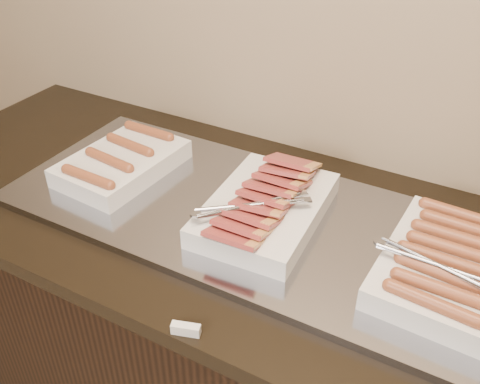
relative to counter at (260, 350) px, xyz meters
The scene contains 6 objects.
counter is the anchor object (origin of this frame).
warming_tray 0.46m from the counter, behind, with size 1.20×0.50×0.02m, color #92949F.
dish_left 0.65m from the counter, behind, with size 0.23×0.33×0.07m.
dish_center 0.50m from the counter, 49.78° to the right, with size 0.26×0.38×0.09m.
dish_right 0.64m from the counter, ahead, with size 0.27×0.37×0.08m.
label_holder 0.58m from the counter, 86.47° to the right, with size 0.05×0.02×0.02m, color silver.
Camera 1 is at (0.43, 1.24, 1.67)m, focal length 40.00 mm.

